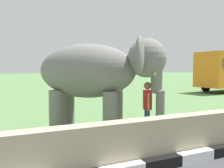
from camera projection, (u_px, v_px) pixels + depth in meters
name	position (u px, v px, depth m)	size (l,w,h in m)	color
barrier_parapet	(77.00, 153.00, 4.13)	(28.00, 0.36, 1.00)	tan
elephant	(98.00, 73.00, 6.94)	(3.94, 3.63, 2.96)	slate
person_handler	(147.00, 105.00, 6.88)	(0.39, 0.62, 1.66)	navy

